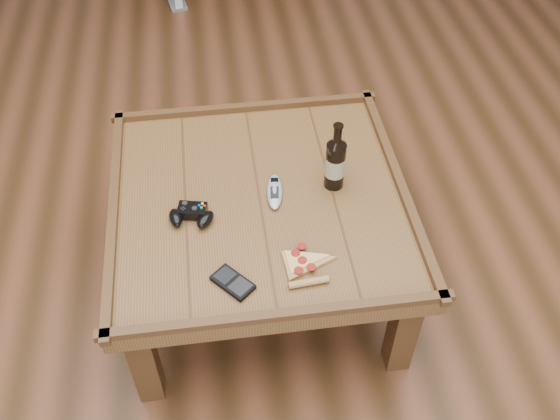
{
  "coord_description": "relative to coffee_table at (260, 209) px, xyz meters",
  "views": [
    {
      "loc": [
        -0.13,
        -1.47,
        1.96
      ],
      "look_at": [
        0.05,
        -0.13,
        0.52
      ],
      "focal_mm": 40.0,
      "sensor_mm": 36.0,
      "label": 1
    }
  ],
  "objects": [
    {
      "name": "game_controller",
      "position": [
        -0.23,
        -0.07,
        0.08
      ],
      "size": [
        0.16,
        0.13,
        0.04
      ],
      "rotation": [
        0.0,
        0.0,
        -0.22
      ],
      "color": "black",
      "rests_on": "coffee_table"
    },
    {
      "name": "smartphone",
      "position": [
        -0.12,
        -0.35,
        0.07
      ],
      "size": [
        0.14,
        0.14,
        0.02
      ],
      "rotation": [
        0.0,
        0.0,
        0.73
      ],
      "color": "black",
      "rests_on": "coffee_table"
    },
    {
      "name": "coffee_table",
      "position": [
        0.0,
        0.0,
        0.0
      ],
      "size": [
        1.03,
        1.03,
        0.48
      ],
      "color": "#583619",
      "rests_on": "ground"
    },
    {
      "name": "beer_bottle",
      "position": [
        0.26,
        0.03,
        0.16
      ],
      "size": [
        0.07,
        0.07,
        0.26
      ],
      "color": "black",
      "rests_on": "coffee_table"
    },
    {
      "name": "remote_control",
      "position": [
        0.05,
        0.01,
        0.07
      ],
      "size": [
        0.07,
        0.17,
        0.02
      ],
      "rotation": [
        0.0,
        0.0,
        -0.12
      ],
      "color": "#A1A8AF",
      "rests_on": "coffee_table"
    },
    {
      "name": "pizza_slice",
      "position": [
        0.1,
        -0.31,
        0.07
      ],
      "size": [
        0.15,
        0.23,
        0.02
      ],
      "rotation": [
        0.0,
        0.0,
        0.08
      ],
      "color": "tan",
      "rests_on": "coffee_table"
    },
    {
      "name": "ground",
      "position": [
        0.0,
        0.0,
        -0.39
      ],
      "size": [
        6.0,
        6.0,
        0.0
      ],
      "primitive_type": "plane",
      "color": "#3F2612",
      "rests_on": "ground"
    }
  ]
}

